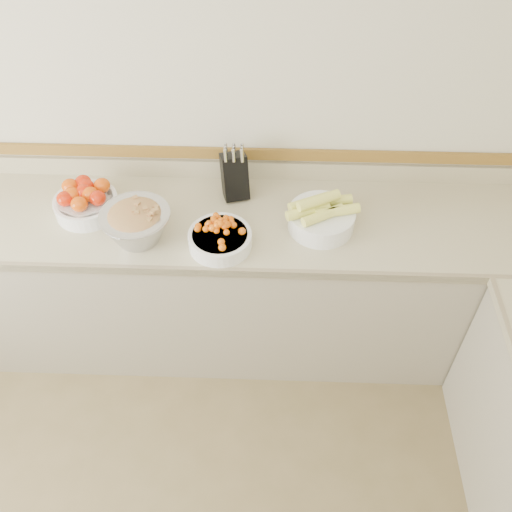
{
  "coord_description": "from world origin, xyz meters",
  "views": [
    {
      "loc": [
        0.41,
        -0.28,
        2.74
      ],
      "look_at": [
        0.35,
        1.35,
        1.0
      ],
      "focal_mm": 40.0,
      "sensor_mm": 36.0,
      "label": 1
    }
  ],
  "objects_px": {
    "cherry_tomato_bowl": "(220,237)",
    "tomato_bowl": "(85,200)",
    "rhubarb_bowl": "(136,223)",
    "corn_bowl": "(321,216)",
    "knife_block": "(235,175)"
  },
  "relations": [
    {
      "from": "cherry_tomato_bowl",
      "to": "tomato_bowl",
      "type": "bearing_deg",
      "value": 162.36
    },
    {
      "from": "tomato_bowl",
      "to": "rhubarb_bowl",
      "type": "distance_m",
      "value": 0.32
    },
    {
      "from": "tomato_bowl",
      "to": "corn_bowl",
      "type": "bearing_deg",
      "value": -3.45
    },
    {
      "from": "tomato_bowl",
      "to": "cherry_tomato_bowl",
      "type": "distance_m",
      "value": 0.68
    },
    {
      "from": "tomato_bowl",
      "to": "knife_block",
      "type": "bearing_deg",
      "value": 12.08
    },
    {
      "from": "corn_bowl",
      "to": "rhubarb_bowl",
      "type": "xyz_separation_m",
      "value": [
        -0.83,
        -0.1,
        0.03
      ]
    },
    {
      "from": "cherry_tomato_bowl",
      "to": "corn_bowl",
      "type": "xyz_separation_m",
      "value": [
        0.45,
        0.14,
        0.01
      ]
    },
    {
      "from": "knife_block",
      "to": "tomato_bowl",
      "type": "xyz_separation_m",
      "value": [
        -0.7,
        -0.15,
        -0.05
      ]
    },
    {
      "from": "cherry_tomato_bowl",
      "to": "rhubarb_bowl",
      "type": "bearing_deg",
      "value": 174.52
    },
    {
      "from": "knife_block",
      "to": "cherry_tomato_bowl",
      "type": "distance_m",
      "value": 0.36
    },
    {
      "from": "cherry_tomato_bowl",
      "to": "rhubarb_bowl",
      "type": "height_order",
      "value": "rhubarb_bowl"
    },
    {
      "from": "knife_block",
      "to": "cherry_tomato_bowl",
      "type": "relative_size",
      "value": 1.02
    },
    {
      "from": "knife_block",
      "to": "tomato_bowl",
      "type": "height_order",
      "value": "knife_block"
    },
    {
      "from": "knife_block",
      "to": "cherry_tomato_bowl",
      "type": "height_order",
      "value": "knife_block"
    },
    {
      "from": "rhubarb_bowl",
      "to": "cherry_tomato_bowl",
      "type": "bearing_deg",
      "value": -5.48
    }
  ]
}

